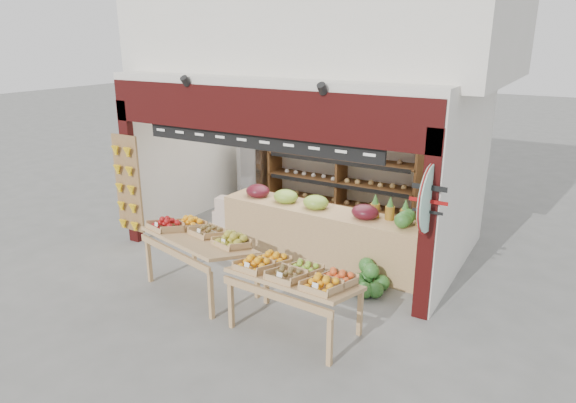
% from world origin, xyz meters
% --- Properties ---
extents(ground, '(60.00, 60.00, 0.00)m').
position_xyz_m(ground, '(0.00, 0.00, 0.00)').
color(ground, '#63635E').
rests_on(ground, ground).
extents(shop_structure, '(6.36, 5.12, 5.40)m').
position_xyz_m(shop_structure, '(0.00, 1.61, 3.92)').
color(shop_structure, silver).
rests_on(shop_structure, ground).
extents(banana_board, '(0.60, 0.15, 1.80)m').
position_xyz_m(banana_board, '(-2.73, -1.17, 1.12)').
color(banana_board, olive).
rests_on(banana_board, ground).
extents(gift_sign, '(0.04, 0.93, 0.92)m').
position_xyz_m(gift_sign, '(2.75, -1.15, 1.75)').
color(gift_sign, silver).
rests_on(gift_sign, ground).
extents(back_shelving, '(3.27, 0.54, 2.00)m').
position_xyz_m(back_shelving, '(0.13, 1.93, 1.19)').
color(back_shelving, brown).
rests_on(back_shelving, ground).
extents(refrigerator, '(0.77, 0.77, 1.59)m').
position_xyz_m(refrigerator, '(-1.90, 1.80, 0.79)').
color(refrigerator, silver).
rests_on(refrigerator, ground).
extents(cardboard_stack, '(0.98, 0.71, 0.62)m').
position_xyz_m(cardboard_stack, '(-1.54, 0.51, 0.23)').
color(cardboard_stack, silver).
rests_on(cardboard_stack, ground).
extents(mid_counter, '(3.71, 0.89, 1.14)m').
position_xyz_m(mid_counter, '(0.64, -0.03, 0.50)').
color(mid_counter, tan).
rests_on(mid_counter, ground).
extents(display_table_left, '(1.90, 1.35, 1.08)m').
position_xyz_m(display_table_left, '(-0.49, -1.87, 0.83)').
color(display_table_left, tan).
rests_on(display_table_left, ground).
extents(display_table_right, '(1.67, 1.00, 1.03)m').
position_xyz_m(display_table_right, '(1.42, -2.26, 0.81)').
color(display_table_right, tan).
rests_on(display_table_right, ground).
extents(watermelon_pile, '(0.60, 0.62, 0.47)m').
position_xyz_m(watermelon_pile, '(1.83, -0.74, 0.18)').
color(watermelon_pile, '#1A501A').
rests_on(watermelon_pile, ground).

